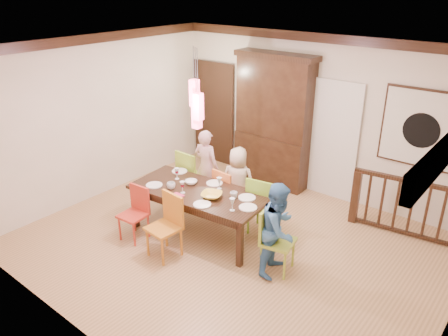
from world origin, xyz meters
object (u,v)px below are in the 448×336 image
Objects in this scene: person_far_left at (206,167)px; person_end_right at (279,229)px; china_hutch at (274,120)px; balustrade at (419,210)px; chair_end_right at (278,237)px; dining_table at (199,195)px; chair_far_left at (194,173)px; person_far_mid at (238,181)px.

person_far_left is 2.32m from person_end_right.
balustrade is (2.90, -0.35, -0.77)m from china_hutch.
dining_table is at bearing 77.38° from chair_end_right.
person_far_mid reaches higher than chair_far_left.
person_end_right reaches higher than balustrade.
person_far_mid is 0.91× the size of person_end_right.
person_end_right reaches higher than dining_table.
person_far_mid reaches higher than chair_end_right.
chair_end_right is (1.48, -0.04, -0.14)m from dining_table.
chair_end_right is at bearing 126.39° from person_far_mid.
chair_end_right is at bearing 19.76° from person_end_right.
dining_table is 0.88× the size of china_hutch.
chair_end_right is 0.45× the size of balustrade.
person_end_right is (-1.23, -2.05, 0.16)m from balustrade.
dining_table is 1.65× the size of person_far_left.
person_end_right is (1.67, -2.40, -0.60)m from china_hutch.
chair_far_left is at bearing 63.44° from person_end_right.
chair_end_right is 1.68m from person_far_mid.
balustrade is at bearing -38.35° from person_end_right.
balustrade is 1.56× the size of person_end_right.
person_far_left is 1.02× the size of person_end_right.
person_end_right is at bearing 162.07° from chair_far_left.
chair_far_left is at bearing -110.10° from china_hutch.
person_far_left is at bearing 55.01° from chair_end_right.
dining_table is at bearing 137.92° from chair_far_left.
china_hutch reaches higher than person_far_mid.
balustrade is 2.86m from person_far_mid.
person_far_left is (-0.63, 0.90, 0.01)m from dining_table.
chair_far_left is at bearing 60.14° from chair_end_right.
person_far_mid is at bearing 173.51° from person_far_left.
dining_table is at bearing 64.84° from person_far_mid.
china_hutch is 1.62m from person_far_mid.
chair_far_left is at bearing -9.25° from person_far_mid.
dining_table is 2.43m from china_hutch.
person_end_right reaches higher than person_far_mid.
chair_far_left is 0.74× the size of person_far_left.
person_far_mid is at bearing 79.00° from dining_table.
person_far_left is (-2.11, 0.94, 0.15)m from chair_end_right.
balustrade is 2.40m from person_end_right.
person_far_mid is at bearing 48.64° from person_end_right.
person_end_right is (1.49, -0.05, -0.00)m from dining_table.
chair_far_left is at bearing 43.95° from person_far_left.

